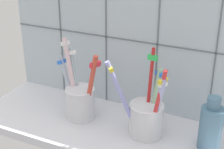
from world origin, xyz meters
TOP-DOWN VIEW (x-y plane):
  - counter_slab at (0.00, 0.00)cm, footprint 64.00×22.00cm
  - tile_wall_back at (0.00, 12.00)cm, footprint 64.00×2.20cm
  - toothbrush_cup_left at (-8.27, 0.99)cm, footprint 12.19×7.34cm
  - toothbrush_cup_right at (8.16, 0.77)cm, footprint 12.28×9.44cm
  - ceramic_vase at (21.32, 1.79)cm, footprint 4.56×4.56cm

SIDE VIEW (x-z plane):
  - counter_slab at x=0.00cm, z-range 0.00..2.00cm
  - toothbrush_cup_right at x=8.16cm, z-range -2.81..16.10cm
  - toothbrush_cup_left at x=-8.27cm, z-range -2.47..15.90cm
  - ceramic_vase at x=21.32cm, z-range 1.29..12.82cm
  - tile_wall_back at x=0.00cm, z-range 0.00..45.00cm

